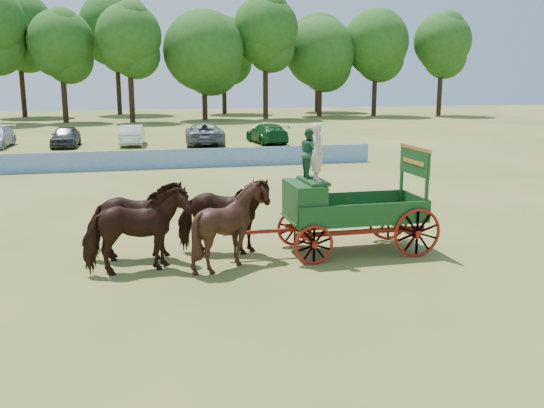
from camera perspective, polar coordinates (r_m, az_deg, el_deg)
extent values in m
plane|color=olive|center=(16.25, -6.32, -5.91)|extent=(160.00, 160.00, 0.00)
imported|color=black|center=(15.77, -12.63, -2.47)|extent=(2.82, 1.66, 2.23)
imported|color=black|center=(16.84, -12.70, -1.56)|extent=(2.70, 1.33, 2.23)
imported|color=black|center=(15.97, -3.99, -2.02)|extent=(2.27, 2.08, 2.24)
imported|color=black|center=(17.03, -4.61, -1.15)|extent=(2.85, 1.77, 2.23)
cube|color=maroon|center=(17.10, 3.02, -2.86)|extent=(0.12, 2.00, 0.12)
cube|color=maroon|center=(18.16, 12.14, -2.23)|extent=(0.12, 2.00, 0.12)
cube|color=maroon|center=(17.05, 8.40, -2.60)|extent=(3.80, 0.10, 0.12)
cube|color=maroon|center=(18.04, 7.10, -1.75)|extent=(3.80, 0.10, 0.12)
cube|color=maroon|center=(16.83, 0.09, -2.55)|extent=(2.80, 0.09, 0.09)
cube|color=#17461A|center=(17.48, 7.76, -1.27)|extent=(3.80, 1.80, 0.10)
cube|color=#17461A|center=(16.62, 8.88, -0.94)|extent=(3.80, 0.06, 0.55)
cube|color=#17461A|center=(18.22, 6.79, 0.26)|extent=(3.80, 0.06, 0.55)
cube|color=#17461A|center=(18.17, 13.32, -0.01)|extent=(0.06, 1.80, 0.55)
cube|color=#17461A|center=(16.88, 3.06, 0.26)|extent=(0.85, 1.70, 1.05)
cube|color=#17461A|center=(16.85, 3.89, 2.20)|extent=(0.55, 1.50, 0.08)
cube|color=#17461A|center=(16.82, 1.81, -0.47)|extent=(0.10, 1.60, 0.65)
cube|color=#17461A|center=(16.94, 2.39, -1.43)|extent=(0.55, 1.60, 0.06)
cube|color=#17461A|center=(17.32, 14.37, 1.55)|extent=(0.08, 0.08, 1.80)
cube|color=#17461A|center=(18.72, 12.10, 2.41)|extent=(0.08, 0.08, 1.80)
cube|color=#17461A|center=(17.93, 13.28, 3.89)|extent=(0.07, 1.75, 0.75)
cube|color=gold|center=(17.88, 13.34, 5.15)|extent=(0.08, 1.80, 0.09)
cube|color=gold|center=(17.91, 13.17, 3.88)|extent=(0.02, 1.30, 0.12)
torus|color=maroon|center=(16.24, 3.97, -3.86)|extent=(1.09, 0.09, 1.09)
torus|color=maroon|center=(17.99, 2.16, -2.26)|extent=(1.09, 0.09, 1.09)
torus|color=maroon|center=(17.31, 13.51, -2.65)|extent=(1.39, 0.09, 1.39)
torus|color=maroon|center=(18.97, 10.92, -1.27)|extent=(1.39, 0.09, 1.39)
imported|color=beige|center=(16.40, 4.30, 4.87)|extent=(0.38, 0.58, 1.59)
imported|color=#225D37|center=(17.07, 3.58, 4.84)|extent=(0.53, 0.68, 1.40)
cube|color=#1E61A6|center=(33.67, -11.97, 4.10)|extent=(26.00, 0.08, 1.05)
imported|color=#333338|center=(45.95, -18.85, 6.04)|extent=(1.99, 4.52, 1.51)
imported|color=silver|center=(45.74, -13.02, 6.35)|extent=(1.98, 4.69, 1.50)
imported|color=slate|center=(45.28, -6.38, 6.61)|extent=(3.19, 6.11, 1.64)
imported|color=#144C1E|center=(45.96, -0.47, 6.67)|extent=(2.61, 5.36, 1.50)
cylinder|color=#382314|center=(70.65, -18.93, 9.16)|extent=(0.60, 0.60, 4.65)
sphere|color=#214C14|center=(70.70, -19.28, 14.20)|extent=(6.98, 6.98, 6.98)
cylinder|color=#382314|center=(68.93, -13.07, 9.58)|extent=(0.60, 0.60, 5.01)
sphere|color=#214C14|center=(69.02, -13.34, 15.17)|extent=(6.98, 6.98, 6.98)
cylinder|color=#382314|center=(70.89, -6.35, 9.56)|extent=(0.60, 0.60, 4.25)
sphere|color=#214C14|center=(70.89, -6.46, 14.17)|extent=(9.13, 9.13, 9.13)
cylinder|color=#382314|center=(72.96, -0.61, 10.25)|extent=(0.60, 0.60, 5.65)
sphere|color=#214C14|center=(73.13, -0.63, 16.20)|extent=(7.58, 7.58, 7.58)
cylinder|color=#382314|center=(77.63, 4.50, 9.81)|extent=(0.60, 0.60, 4.29)
sphere|color=#214C14|center=(77.63, 4.57, 14.06)|extent=(8.68, 8.68, 8.68)
cylinder|color=#382314|center=(79.33, 9.60, 9.98)|extent=(0.60, 0.60, 4.99)
sphere|color=#214C14|center=(79.41, 9.77, 14.82)|extent=(8.16, 8.16, 8.16)
cylinder|color=#382314|center=(81.77, 15.48, 9.80)|extent=(0.60, 0.60, 5.05)
sphere|color=#214C14|center=(81.84, 15.75, 14.54)|extent=(7.19, 7.19, 7.19)
cylinder|color=#382314|center=(82.06, -22.38, 9.64)|extent=(0.60, 0.60, 5.90)
sphere|color=#214C14|center=(82.25, -22.83, 15.15)|extent=(8.54, 8.54, 8.54)
cylinder|color=#382314|center=(83.41, -14.22, 10.24)|extent=(0.60, 0.60, 6.06)
sphere|color=#214C14|center=(83.62, -14.51, 15.82)|extent=(9.39, 9.39, 9.39)
cylinder|color=#382314|center=(82.62, -4.51, 10.09)|extent=(0.60, 0.60, 4.72)
sphere|color=#214C14|center=(82.66, -4.58, 14.47)|extent=(8.18, 8.18, 8.18)
cylinder|color=#382314|center=(87.37, 4.27, 10.31)|extent=(0.60, 0.60, 5.10)
sphere|color=#214C14|center=(87.45, 4.34, 14.80)|extent=(8.54, 8.54, 8.54)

